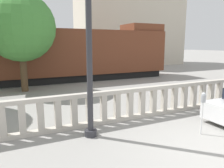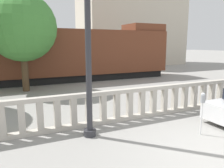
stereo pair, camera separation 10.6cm
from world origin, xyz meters
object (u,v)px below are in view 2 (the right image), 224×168
object	(u,v)px
lamppost	(88,40)
tree_right	(22,27)
parking_meter	(203,102)
train_near	(2,56)

from	to	relation	value
lamppost	tree_right	bearing A→B (deg)	99.65
lamppost	parking_meter	bearing A→B (deg)	-23.24
lamppost	parking_meter	distance (m)	3.96
parking_meter	train_near	world-z (taller)	train_near
train_near	tree_right	size ratio (longest dim) A/B	4.46
parking_meter	train_near	xyz separation A→B (m)	(-5.78, 11.89, 0.98)
lamppost	tree_right	xyz separation A→B (m)	(-1.34, 7.91, 0.83)
lamppost	tree_right	distance (m)	8.06
parking_meter	tree_right	world-z (taller)	tree_right
train_near	tree_right	world-z (taller)	tree_right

